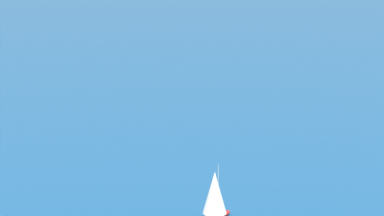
% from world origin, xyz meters
% --- Properties ---
extents(sailboat_far_port, '(8.06, 9.76, 12.82)m').
position_xyz_m(sailboat_far_port, '(0.29, 49.14, 5.85)').
color(sailboat_far_port, '#B21E1E').
rests_on(sailboat_far_port, ground_plane).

